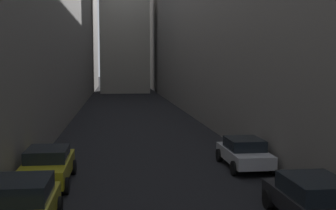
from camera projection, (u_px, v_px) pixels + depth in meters
ground_plane at (132, 114)px, 42.67m from camera, size 264.00×264.00×0.00m
building_block_left at (19, 18)px, 42.42m from camera, size 11.13×108.00×18.98m
building_block_right at (255, 25)px, 45.39m from camera, size 15.37×108.00×18.20m
parked_car_left_third at (21, 206)px, 12.41m from camera, size 2.02×4.11×1.53m
parked_car_left_far at (48, 166)px, 17.39m from camera, size 1.98×4.39×1.49m
parked_car_right_third at (314, 199)px, 13.09m from camera, size 2.05×4.16×1.43m
parked_car_right_far at (244, 152)px, 20.18m from camera, size 1.94×4.04×1.41m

